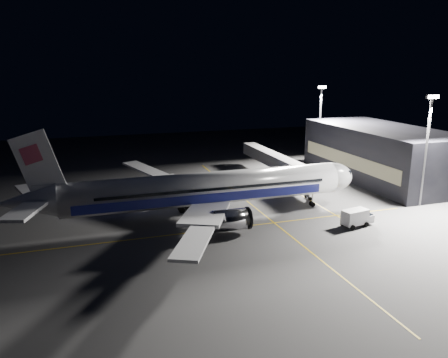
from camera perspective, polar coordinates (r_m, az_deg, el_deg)
name	(u,v)px	position (r m, az deg, el deg)	size (l,w,h in m)	color
ground	(207,218)	(76.28, -2.21, -5.06)	(200.00, 200.00, 0.00)	#4C4C4F
guide_line_main	(260,212)	(79.42, 4.77, -4.29)	(0.25, 80.00, 0.01)	gold
guide_line_cross	(217,229)	(70.88, -0.87, -6.61)	(70.00, 0.25, 0.01)	gold
guide_line_side	(295,191)	(92.96, 9.22, -1.61)	(0.25, 40.00, 0.01)	gold
airliner	(201,190)	(74.43, -3.04, -1.40)	(61.48, 54.22, 16.64)	silver
terminal	(381,153)	(107.63, 19.83, 3.20)	(18.12, 40.00, 12.00)	black
jet_bridge	(279,162)	(98.84, 7.21, 2.17)	(3.60, 34.40, 6.30)	#B2B2B7
floodlight_mast_north	(320,118)	(118.08, 12.44, 7.80)	(2.40, 0.68, 20.70)	#59595E
floodlight_mast_south	(427,141)	(87.75, 25.00, 4.53)	(2.40, 0.67, 20.70)	#59595E
service_truck	(357,217)	(75.16, 17.01, -4.78)	(5.93, 3.26, 2.87)	white
baggage_tug	(143,188)	(92.89, -10.58, -1.19)	(2.51, 2.10, 1.69)	black
safety_cone_a	(172,198)	(86.57, -6.87, -2.54)	(0.39, 0.39, 0.58)	red
safety_cone_b	(200,195)	(88.31, -3.19, -2.10)	(0.42, 0.42, 0.64)	red
safety_cone_c	(200,195)	(88.27, -3.20, -2.15)	(0.34, 0.34, 0.51)	red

